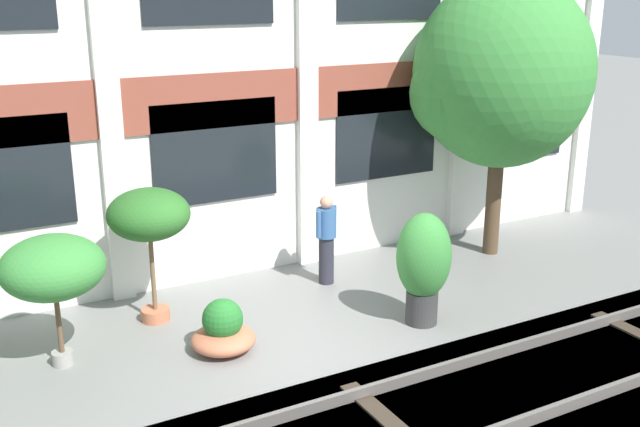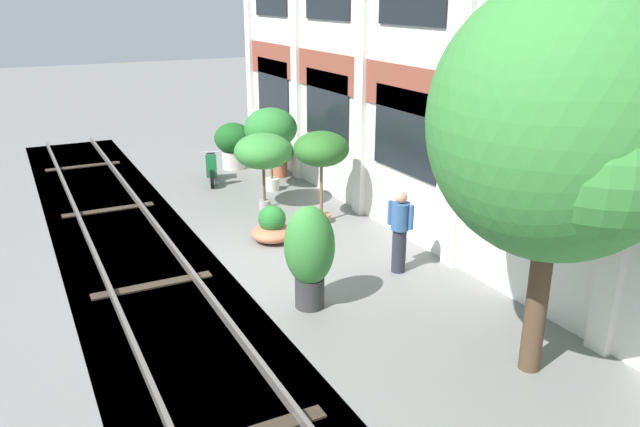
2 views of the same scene
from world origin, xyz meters
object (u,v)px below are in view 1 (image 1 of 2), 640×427
Objects in this scene: broadleaf_tree at (502,77)px; potted_plant_wide_bowl at (223,331)px; potted_plant_low_pan at (53,268)px; potted_plant_tall_urn at (149,218)px; potted_plant_stone_basin at (424,262)px; resident_by_doorway at (326,237)px.

broadleaf_tree is 5.66× the size of potted_plant_wide_bowl.
potted_plant_low_pan is (-2.06, 0.67, 1.10)m from potted_plant_wide_bowl.
potted_plant_low_pan is (-1.51, -0.76, -0.25)m from potted_plant_tall_urn.
broadleaf_tree is at bearing 4.47° from potted_plant_low_pan.
potted_plant_tall_urn is 1.20× the size of potted_plant_stone_basin.
potted_plant_tall_urn reaches higher than potted_plant_wide_bowl.
potted_plant_wide_bowl is 0.50× the size of potted_plant_low_pan.
potted_plant_tall_urn is at bearing 26.63° from potted_plant_low_pan.
potted_plant_low_pan is 5.20m from potted_plant_stone_basin.
potted_plant_tall_urn is 1.14× the size of potted_plant_low_pan.
potted_plant_tall_urn is 4.10m from potted_plant_stone_basin.
potted_plant_tall_urn reaches higher than potted_plant_low_pan.
potted_plant_wide_bowl is 2.42m from potted_plant_low_pan.
broadleaf_tree is at bearing -1.16° from potted_plant_tall_urn.
potted_plant_stone_basin is (3.51, -2.02, -0.67)m from potted_plant_tall_urn.
resident_by_doorway is at bearing 103.44° from potted_plant_stone_basin.
potted_plant_tall_urn is 1.71m from potted_plant_low_pan.
broadleaf_tree is 6.72m from potted_plant_tall_urn.
resident_by_doorway is at bearing 176.93° from broadleaf_tree.
potted_plant_low_pan is 1.17× the size of resident_by_doorway.
potted_plant_wide_bowl is 2.93m from resident_by_doorway.
potted_plant_stone_basin reaches higher than potted_plant_wide_bowl.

